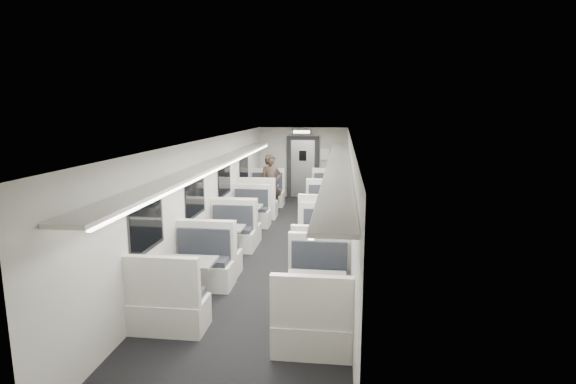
% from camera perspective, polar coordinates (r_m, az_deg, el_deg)
% --- Properties ---
extents(room, '(3.24, 12.24, 2.64)m').
position_cam_1_polar(room, '(9.53, -1.22, -0.44)').
color(room, black).
rests_on(room, ground).
extents(booth_left_a, '(1.07, 2.17, 1.16)m').
position_cam_1_polar(booth_left_a, '(13.38, -3.25, -0.82)').
color(booth_left_a, beige).
rests_on(booth_left_a, room).
extents(booth_left_b, '(0.99, 2.01, 1.08)m').
position_cam_1_polar(booth_left_b, '(11.01, -5.51, -3.48)').
color(booth_left_b, beige).
rests_on(booth_left_b, room).
extents(booth_left_c, '(0.99, 2.01, 1.08)m').
position_cam_1_polar(booth_left_c, '(9.11, -8.24, -6.51)').
color(booth_left_c, beige).
rests_on(booth_left_c, room).
extents(booth_left_d, '(1.03, 2.09, 1.12)m').
position_cam_1_polar(booth_left_d, '(7.22, -12.63, -11.17)').
color(booth_left_d, beige).
rests_on(booth_left_d, room).
extents(booth_right_a, '(1.13, 2.30, 1.23)m').
position_cam_1_polar(booth_right_a, '(12.83, 5.30, -1.24)').
color(booth_right_a, beige).
rests_on(booth_right_a, room).
extents(booth_right_b, '(1.15, 2.32, 1.24)m').
position_cam_1_polar(booth_right_b, '(10.64, 4.95, -3.66)').
color(booth_right_b, beige).
rests_on(booth_right_b, room).
extents(booth_right_c, '(1.00, 2.04, 1.09)m').
position_cam_1_polar(booth_right_c, '(8.63, 4.45, -7.38)').
color(booth_right_c, beige).
rests_on(booth_right_c, room).
extents(booth_right_d, '(0.99, 2.01, 1.08)m').
position_cam_1_polar(booth_right_d, '(6.50, 3.56, -13.54)').
color(booth_right_d, beige).
rests_on(booth_right_d, room).
extents(passenger, '(0.73, 0.60, 1.73)m').
position_cam_1_polar(passenger, '(13.00, -2.18, 0.99)').
color(passenger, black).
rests_on(passenger, room).
extents(window_a, '(0.02, 1.18, 0.84)m').
position_cam_1_polar(window_a, '(13.08, -5.60, 3.15)').
color(window_a, black).
rests_on(window_a, room).
extents(window_b, '(0.02, 1.18, 0.84)m').
position_cam_1_polar(window_b, '(10.96, -8.06, 1.69)').
color(window_b, black).
rests_on(window_b, room).
extents(window_c, '(0.02, 1.18, 0.84)m').
position_cam_1_polar(window_c, '(8.89, -11.68, -0.48)').
color(window_c, black).
rests_on(window_c, room).
extents(window_d, '(0.02, 1.18, 0.84)m').
position_cam_1_polar(window_d, '(6.89, -17.46, -3.92)').
color(window_d, black).
rests_on(window_d, room).
extents(luggage_rack_left, '(0.46, 10.40, 0.09)m').
position_cam_1_polar(luggage_rack_left, '(9.39, -9.05, 3.68)').
color(luggage_rack_left, beige).
rests_on(luggage_rack_left, room).
extents(luggage_rack_right, '(0.46, 10.40, 0.09)m').
position_cam_1_polar(luggage_rack_right, '(9.03, 6.35, 3.48)').
color(luggage_rack_right, beige).
rests_on(luggage_rack_right, room).
extents(vestibule_door, '(1.10, 0.13, 2.10)m').
position_cam_1_polar(vestibule_door, '(15.38, 1.89, 3.13)').
color(vestibule_door, black).
rests_on(vestibule_door, room).
extents(exit_sign, '(0.62, 0.12, 0.16)m').
position_cam_1_polar(exit_sign, '(14.79, 1.75, 7.66)').
color(exit_sign, black).
rests_on(exit_sign, room).
extents(wall_notice, '(0.32, 0.02, 0.40)m').
position_cam_1_polar(wall_notice, '(15.27, 4.71, 4.78)').
color(wall_notice, silver).
rests_on(wall_notice, room).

